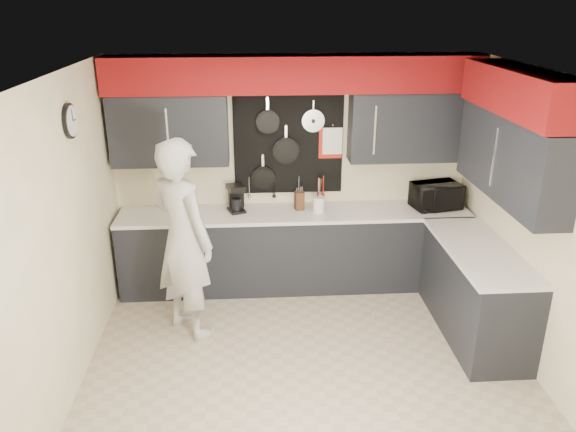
{
  "coord_description": "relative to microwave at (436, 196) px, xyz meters",
  "views": [
    {
      "loc": [
        -0.46,
        -4.38,
        3.15
      ],
      "look_at": [
        -0.14,
        0.5,
        1.24
      ],
      "focal_mm": 35.0,
      "sensor_mm": 36.0,
      "label": 1
    }
  ],
  "objects": [
    {
      "name": "base_cabinets",
      "position": [
        -1.11,
        -0.32,
        -0.61
      ],
      "size": [
        3.95,
        2.2,
        0.92
      ],
      "color": "black",
      "rests_on": "ground"
    },
    {
      "name": "microwave",
      "position": [
        0.0,
        0.0,
        0.0
      ],
      "size": [
        0.58,
        0.45,
        0.29
      ],
      "primitive_type": "imported",
      "rotation": [
        0.0,
        0.0,
        0.21
      ],
      "color": "black",
      "rests_on": "base_cabinets"
    },
    {
      "name": "right_wall_assembly",
      "position": [
        0.26,
        -1.19,
        0.88
      ],
      "size": [
        0.36,
        3.5,
        2.6
      ],
      "color": "#F4E2BC",
      "rests_on": "ground"
    },
    {
      "name": "utensil_crock",
      "position": [
        -1.33,
        -0.04,
        -0.06
      ],
      "size": [
        0.14,
        0.14,
        0.17
      ],
      "primitive_type": "cylinder",
      "color": "white",
      "rests_on": "base_cabinets"
    },
    {
      "name": "person",
      "position": [
        -2.73,
        -0.89,
        -0.07
      ],
      "size": [
        0.85,
        0.85,
        1.99
      ],
      "primitive_type": "imported",
      "rotation": [
        0.0,
        0.0,
        2.35
      ],
      "color": "beige",
      "rests_on": "ground"
    },
    {
      "name": "left_wall_assembly",
      "position": [
        -3.59,
        -1.44,
        0.27
      ],
      "size": [
        0.05,
        3.5,
        2.6
      ],
      "color": "#F4E2BC",
      "rests_on": "ground"
    },
    {
      "name": "coffee_maker",
      "position": [
        -2.24,
        0.05,
        0.02
      ],
      "size": [
        0.23,
        0.25,
        0.31
      ],
      "rotation": [
        0.0,
        0.0,
        0.32
      ],
      "color": "black",
      "rests_on": "base_cabinets"
    },
    {
      "name": "ground",
      "position": [
        -1.6,
        -1.45,
        -1.06
      ],
      "size": [
        4.0,
        4.0,
        0.0
      ],
      "primitive_type": "plane",
      "color": "tan",
      "rests_on": "ground"
    },
    {
      "name": "knife_block",
      "position": [
        -1.54,
        0.05,
        -0.04
      ],
      "size": [
        0.11,
        0.11,
        0.21
      ],
      "primitive_type": "cube",
      "rotation": [
        0.0,
        0.0,
        0.2
      ],
      "color": "#3D1A13",
      "rests_on": "base_cabinets"
    },
    {
      "name": "back_wall_assembly",
      "position": [
        -1.59,
        0.15,
        0.95
      ],
      "size": [
        4.0,
        0.36,
        2.6
      ],
      "color": "#F4E2BC",
      "rests_on": "ground"
    }
  ]
}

